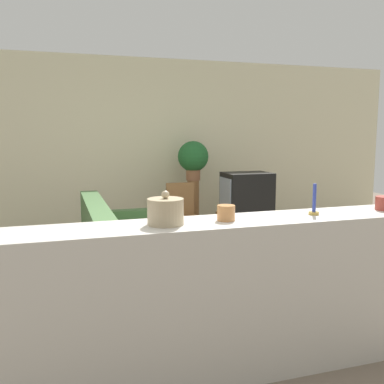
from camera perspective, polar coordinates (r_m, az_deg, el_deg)
name	(u,v)px	position (r m, az deg, el deg)	size (l,w,h in m)	color
ground_plane	(204,332)	(3.61, 1.65, -18.15)	(14.00, 14.00, 0.00)	#756656
wall_back	(130,148)	(6.58, -8.22, 5.77)	(9.00, 0.06, 2.70)	beige
couch	(126,256)	(4.54, -8.84, -8.49)	(0.87, 1.99, 0.88)	#476B3D
tv_stand	(246,229)	(6.10, 7.25, -4.98)	(0.74, 0.51, 0.47)	olive
television	(246,193)	(6.00, 7.28, -0.14)	(0.65, 0.48, 0.57)	black
wooden_chair	(183,213)	(5.88, -1.27, -2.79)	(0.44, 0.44, 0.90)	olive
plant_stand	(193,210)	(6.39, 0.15, -2.38)	(0.18, 0.18, 0.89)	olive
potted_plant	(193,158)	(6.30, 0.16, 4.59)	(0.45, 0.45, 0.58)	#8E5B3D
foreground_counter	(233,297)	(2.91, 5.52, -13.71)	(2.83, 0.44, 1.03)	beige
decorative_bowl	(166,211)	(2.61, -3.55, -2.59)	(0.22, 0.22, 0.21)	tan
candle_jar	(226,213)	(2.73, 4.56, -2.79)	(0.12, 0.12, 0.10)	#C6844C
candlestick	(314,205)	(3.03, 15.97, -1.69)	(0.07, 0.07, 0.21)	#B7933D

